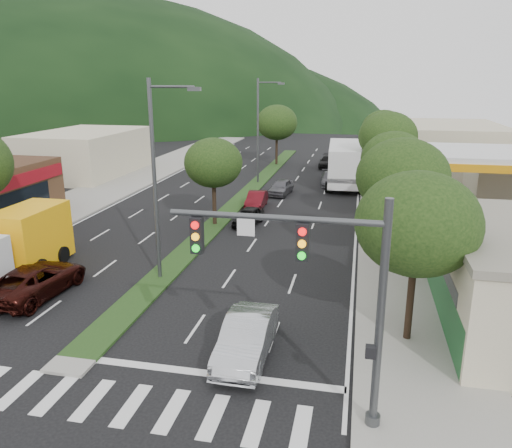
% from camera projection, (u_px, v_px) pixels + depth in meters
% --- Properties ---
extents(ground, '(160.00, 160.00, 0.00)m').
position_uv_depth(ground, '(76.00, 361.00, 18.31)').
color(ground, black).
rests_on(ground, ground).
extents(sidewalk_right, '(5.00, 90.00, 0.15)m').
position_uv_depth(sidewalk_right, '(392.00, 209.00, 39.30)').
color(sidewalk_right, gray).
rests_on(sidewalk_right, ground).
extents(sidewalk_left, '(6.00, 90.00, 0.15)m').
position_uv_depth(sidewalk_left, '(97.00, 194.00, 44.34)').
color(sidewalk_left, gray).
rests_on(sidewalk_left, ground).
extents(median, '(1.60, 56.00, 0.12)m').
position_uv_depth(median, '(246.00, 194.00, 44.59)').
color(median, '#1C3B15').
rests_on(median, ground).
extents(crosswalk, '(19.00, 2.20, 0.01)m').
position_uv_depth(crosswalk, '(43.00, 393.00, 16.43)').
color(crosswalk, silver).
rests_on(crosswalk, ground).
extents(traffic_signal, '(6.12, 0.40, 7.00)m').
position_uv_depth(traffic_signal, '(325.00, 279.00, 13.78)').
color(traffic_signal, '#47494C').
rests_on(traffic_signal, ground).
extents(gas_canopy, '(12.20, 8.20, 5.25)m').
position_uv_depth(gas_canopy, '(498.00, 160.00, 33.92)').
color(gas_canopy, silver).
rests_on(gas_canopy, ground).
extents(bldg_left_far, '(9.00, 14.00, 4.60)m').
position_uv_depth(bldg_left_far, '(86.00, 153.00, 53.35)').
color(bldg_left_far, beige).
rests_on(bldg_left_far, ground).
extents(bldg_right_far, '(10.00, 16.00, 5.20)m').
position_uv_depth(bldg_right_far, '(451.00, 148.00, 55.05)').
color(bldg_right_far, beige).
rests_on(bldg_right_far, ground).
extents(hill_far, '(176.00, 132.00, 82.00)m').
position_uv_depth(hill_far, '(31.00, 116.00, 137.43)').
color(hill_far, black).
rests_on(hill_far, ground).
extents(tree_r_a, '(4.60, 4.60, 6.63)m').
position_uv_depth(tree_r_a, '(417.00, 224.00, 18.34)').
color(tree_r_a, black).
rests_on(tree_r_a, sidewalk_right).
extents(tree_r_b, '(4.80, 4.80, 6.94)m').
position_uv_depth(tree_r_b, '(403.00, 177.00, 25.80)').
color(tree_r_b, black).
rests_on(tree_r_b, sidewalk_right).
extents(tree_r_c, '(4.40, 4.40, 6.48)m').
position_uv_depth(tree_r_c, '(394.00, 159.00, 33.39)').
color(tree_r_c, black).
rests_on(tree_r_c, sidewalk_right).
extents(tree_r_d, '(5.00, 5.00, 7.17)m').
position_uv_depth(tree_r_d, '(388.00, 137.00, 42.66)').
color(tree_r_d, black).
rests_on(tree_r_d, sidewalk_right).
extents(tree_r_e, '(4.60, 4.60, 6.71)m').
position_uv_depth(tree_r_e, '(384.00, 129.00, 52.14)').
color(tree_r_e, black).
rests_on(tree_r_e, sidewalk_right).
extents(tree_med_near, '(4.00, 4.00, 6.02)m').
position_uv_depth(tree_med_near, '(213.00, 163.00, 33.97)').
color(tree_med_near, black).
rests_on(tree_med_near, median).
extents(tree_med_far, '(4.80, 4.80, 6.94)m').
position_uv_depth(tree_med_far, '(277.00, 123.00, 58.23)').
color(tree_med_far, black).
rests_on(tree_med_far, median).
extents(streetlight_near, '(2.60, 0.25, 10.00)m').
position_uv_depth(streetlight_near, '(158.00, 172.00, 24.22)').
color(streetlight_near, '#47494C').
rests_on(streetlight_near, ground).
extents(streetlight_mid, '(2.60, 0.25, 10.00)m').
position_uv_depth(streetlight_mid, '(260.00, 126.00, 47.70)').
color(streetlight_mid, '#47494C').
rests_on(streetlight_mid, ground).
extents(sedan_silver, '(1.65, 4.73, 1.56)m').
position_uv_depth(sedan_silver, '(247.00, 337.00, 18.40)').
color(sedan_silver, '#B5B8BD').
rests_on(sedan_silver, ground).
extents(suv_maroon, '(2.87, 5.65, 1.53)m').
position_uv_depth(suv_maroon, '(36.00, 280.00, 23.65)').
color(suv_maroon, black).
rests_on(suv_maroon, ground).
extents(car_queue_a, '(1.90, 3.77, 1.23)m').
position_uv_depth(car_queue_a, '(248.00, 216.00, 35.11)').
color(car_queue_a, black).
rests_on(car_queue_a, ground).
extents(car_queue_b, '(2.15, 4.43, 1.24)m').
position_uv_depth(car_queue_b, '(330.00, 179.00, 48.26)').
color(car_queue_b, '#535257').
rests_on(car_queue_b, ground).
extents(car_queue_c, '(1.48, 3.89, 1.27)m').
position_uv_depth(car_queue_c, '(257.00, 200.00, 39.89)').
color(car_queue_c, '#550E15').
rests_on(car_queue_c, ground).
extents(car_queue_d, '(2.48, 5.10, 1.40)m').
position_uv_depth(car_queue_d, '(345.00, 170.00, 52.68)').
color(car_queue_d, black).
rests_on(car_queue_d, ground).
extents(car_queue_e, '(2.03, 4.07, 1.33)m').
position_uv_depth(car_queue_e, '(281.00, 187.00, 44.34)').
color(car_queue_e, '#55555A').
rests_on(car_queue_e, ground).
extents(car_queue_f, '(2.01, 4.70, 1.35)m').
position_uv_depth(car_queue_f, '(328.00, 162.00, 57.81)').
color(car_queue_f, black).
rests_on(car_queue_f, ground).
extents(box_truck, '(2.69, 6.79, 3.34)m').
position_uv_depth(box_truck, '(22.00, 244.00, 26.27)').
color(box_truck, silver).
rests_on(box_truck, ground).
extents(motorhome, '(3.65, 10.34, 3.91)m').
position_uv_depth(motorhome, '(344.00, 164.00, 47.99)').
color(motorhome, silver).
rests_on(motorhome, ground).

